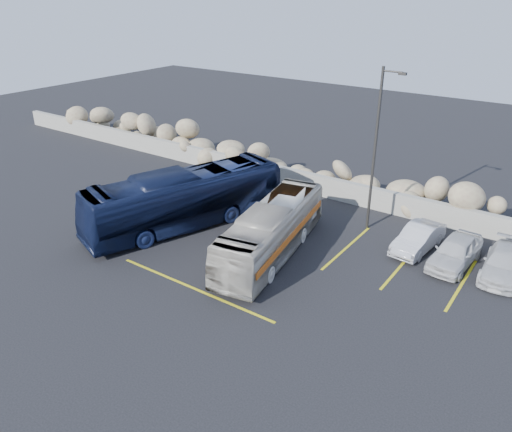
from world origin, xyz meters
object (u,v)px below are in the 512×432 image
Objects in this scene: vintage_bus at (272,230)px; car_c at (504,263)px; lamppost at (376,147)px; car_a at (455,252)px; car_b at (418,238)px; tour_coach at (185,199)px.

vintage_bus is 10.00m from car_c.
lamppost is 6.45m from vintage_bus.
lamppost is at bearing 52.85° from vintage_bus.
car_c is at bearing 13.06° from car_a.
lamppost is at bearing 169.53° from car_a.
car_b is at bearing -15.80° from lamppost.
tour_coach is at bearing -166.07° from car_c.
lamppost is 0.93× the size of vintage_bus.
car_a is (7.14, 3.84, -0.55)m from vintage_bus.
car_b is (5.35, 4.26, -0.60)m from vintage_bus.
vintage_bus is at bearing -135.76° from car_b.
car_b is at bearing 41.20° from tour_coach.
car_c is at bearing 14.19° from vintage_bus.
car_c is at bearing 3.91° from car_b.
car_a is at bearing -173.36° from car_c.
tour_coach is at bearing -152.50° from car_b.
car_b is at bearing 176.08° from car_c.
car_c is (1.94, 0.30, -0.09)m from car_a.
car_a is (4.58, -1.21, -3.65)m from lamppost.
vintage_bus is at bearing -116.80° from lamppost.
tour_coach reaches higher than car_a.
lamppost is 2.11× the size of car_a.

